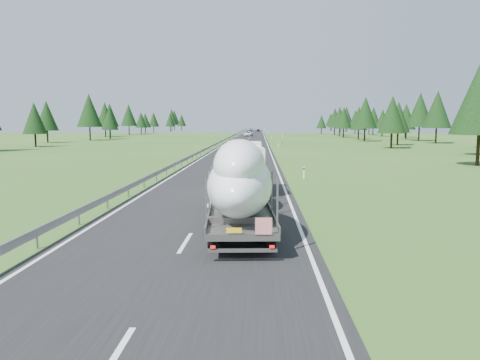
{
  "coord_description": "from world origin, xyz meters",
  "views": [
    {
      "loc": [
        2.8,
        -8.36,
        4.58
      ],
      "look_at": [
        1.9,
        13.96,
        1.84
      ],
      "focal_mm": 35.0,
      "sensor_mm": 36.0,
      "label": 1
    }
  ],
  "objects_px": {
    "highway_sign": "(282,138)",
    "distant_van": "(248,134)",
    "distant_car_blue": "(251,130)",
    "distant_car_dark": "(258,130)",
    "boat_truck": "(240,175)"
  },
  "relations": [
    {
      "from": "highway_sign",
      "to": "distant_van",
      "type": "xyz_separation_m",
      "value": [
        -8.06,
        71.65,
        -1.0
      ]
    },
    {
      "from": "distant_van",
      "to": "distant_car_blue",
      "type": "relative_size",
      "value": 1.24
    },
    {
      "from": "distant_van",
      "to": "distant_car_blue",
      "type": "bearing_deg",
      "value": 96.35
    },
    {
      "from": "distant_car_dark",
      "to": "distant_car_blue",
      "type": "distance_m",
      "value": 8.77
    },
    {
      "from": "boat_truck",
      "to": "distant_car_blue",
      "type": "relative_size",
      "value": 3.83
    },
    {
      "from": "highway_sign",
      "to": "distant_van",
      "type": "height_order",
      "value": "highway_sign"
    },
    {
      "from": "distant_van",
      "to": "distant_car_blue",
      "type": "xyz_separation_m",
      "value": [
        -0.74,
        94.32,
        -0.04
      ]
    },
    {
      "from": "distant_car_blue",
      "to": "distant_car_dark",
      "type": "bearing_deg",
      "value": -64.8
    },
    {
      "from": "boat_truck",
      "to": "distant_van",
      "type": "xyz_separation_m",
      "value": [
        -2.75,
        137.41,
        -1.22
      ]
    },
    {
      "from": "boat_truck",
      "to": "distant_car_blue",
      "type": "xyz_separation_m",
      "value": [
        -3.49,
        231.73,
        -1.25
      ]
    },
    {
      "from": "distant_car_dark",
      "to": "distant_car_blue",
      "type": "xyz_separation_m",
      "value": [
        -3.97,
        7.83,
        0.06
      ]
    },
    {
      "from": "distant_van",
      "to": "distant_car_dark",
      "type": "height_order",
      "value": "distant_van"
    },
    {
      "from": "distant_car_dark",
      "to": "distant_van",
      "type": "bearing_deg",
      "value": -91.51
    },
    {
      "from": "distant_van",
      "to": "highway_sign",
      "type": "bearing_deg",
      "value": -77.68
    },
    {
      "from": "highway_sign",
      "to": "boat_truck",
      "type": "relative_size",
      "value": 0.14
    }
  ]
}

